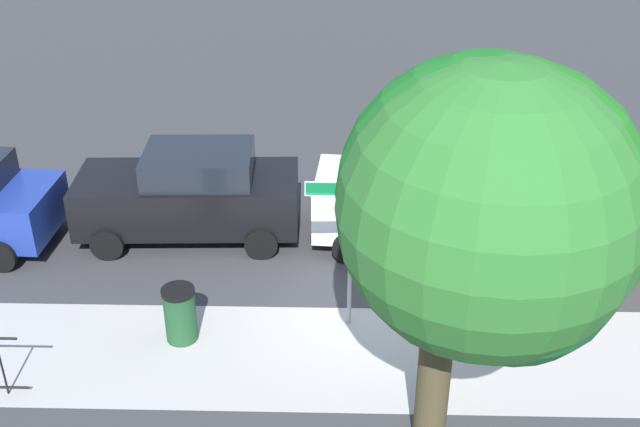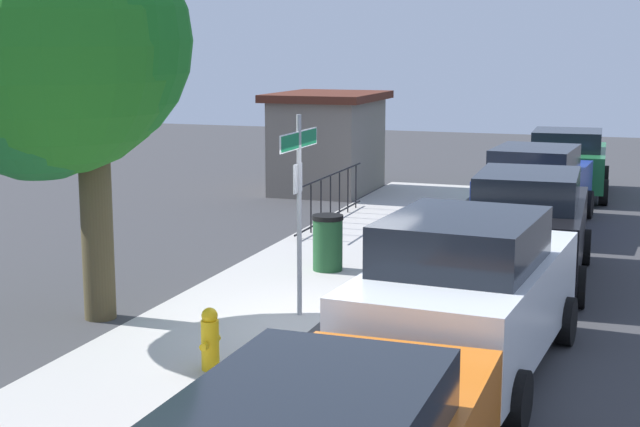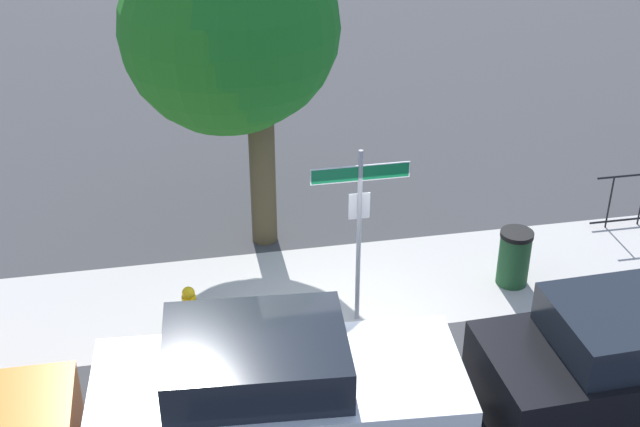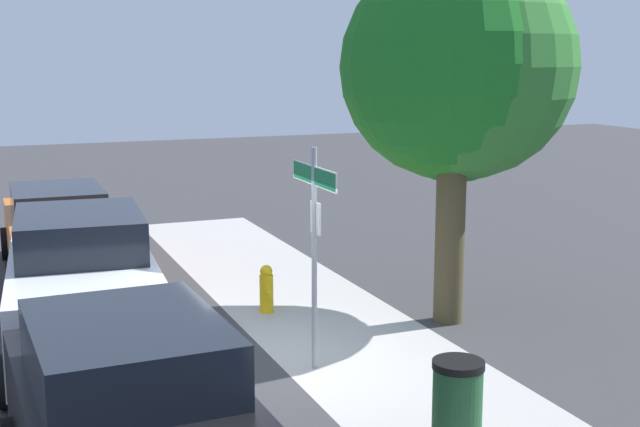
# 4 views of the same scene
# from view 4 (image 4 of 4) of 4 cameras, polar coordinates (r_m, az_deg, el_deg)

# --- Properties ---
(ground_plane) EXTENTS (60.00, 60.00, 0.00)m
(ground_plane) POSITION_cam_4_polar(r_m,az_deg,el_deg) (11.80, -2.96, -9.75)
(ground_plane) COLOR #38383A
(sidewalk_strip) EXTENTS (24.00, 2.60, 0.00)m
(sidewalk_strip) POSITION_cam_4_polar(r_m,az_deg,el_deg) (10.60, 7.51, -12.25)
(sidewalk_strip) COLOR #AEA9A4
(sidewalk_strip) RESTS_ON ground_plane
(street_sign) EXTENTS (1.47, 0.07, 2.93)m
(street_sign) POSITION_cam_4_polar(r_m,az_deg,el_deg) (11.01, -0.38, -0.27)
(street_sign) COLOR #9EA0A5
(street_sign) RESTS_ON ground_plane
(shade_tree) EXTENTS (3.59, 3.67, 5.64)m
(shade_tree) POSITION_cam_4_polar(r_m,az_deg,el_deg) (13.49, 8.95, 9.34)
(shade_tree) COLOR #494028
(shade_tree) RESTS_ON ground_plane
(car_orange) EXTENTS (4.66, 2.08, 1.59)m
(car_orange) POSITION_cam_4_polar(r_m,az_deg,el_deg) (16.90, -16.84, -1.02)
(car_orange) COLOR orange
(car_orange) RESTS_ON ground_plane
(car_white) EXTENTS (4.65, 2.37, 1.96)m
(car_white) POSITION_cam_4_polar(r_m,az_deg,el_deg) (12.19, -15.44, -4.62)
(car_white) COLOR white
(car_white) RESTS_ON ground_plane
(fire_hydrant) EXTENTS (0.42, 0.22, 0.78)m
(fire_hydrant) POSITION_cam_4_polar(r_m,az_deg,el_deg) (13.81, -3.56, -5.02)
(fire_hydrant) COLOR yellow
(fire_hydrant) RESTS_ON ground_plane
(trash_bin) EXTENTS (0.55, 0.55, 0.98)m
(trash_bin) POSITION_cam_4_polar(r_m,az_deg,el_deg) (9.28, 9.07, -12.43)
(trash_bin) COLOR #1E4C28
(trash_bin) RESTS_ON ground_plane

